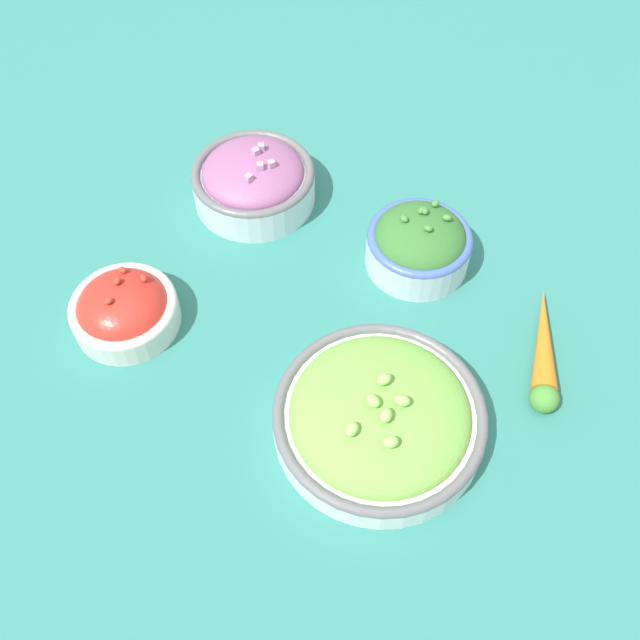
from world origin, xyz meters
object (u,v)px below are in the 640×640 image
(bowl_red_onion, at_px, (254,180))
(loose_carrot, at_px, (544,351))
(bowl_cherry_tomatoes, at_px, (124,309))
(bowl_lettuce, at_px, (380,416))
(bowl_broccoli, at_px, (419,243))

(bowl_red_onion, distance_m, loose_carrot, 0.42)
(bowl_cherry_tomatoes, xyz_separation_m, bowl_red_onion, (0.00, -0.24, 0.01))
(bowl_lettuce, xyz_separation_m, loose_carrot, (-0.10, -0.18, -0.01))
(bowl_lettuce, relative_size, loose_carrot, 1.43)
(bowl_red_onion, bearing_deg, bowl_broccoli, -172.12)
(loose_carrot, bearing_deg, bowl_lettuce, 124.39)
(bowl_lettuce, height_order, bowl_cherry_tomatoes, bowl_lettuce)
(bowl_cherry_tomatoes, height_order, loose_carrot, bowl_cherry_tomatoes)
(bowl_broccoli, relative_size, bowl_cherry_tomatoes, 1.03)
(bowl_cherry_tomatoes, bearing_deg, bowl_lettuce, -169.64)
(bowl_broccoli, distance_m, loose_carrot, 0.19)
(bowl_lettuce, distance_m, loose_carrot, 0.21)
(bowl_broccoli, distance_m, bowl_red_onion, 0.23)
(bowl_red_onion, bearing_deg, loose_carrot, 179.22)
(bowl_broccoli, bearing_deg, bowl_cherry_tomatoes, 50.63)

